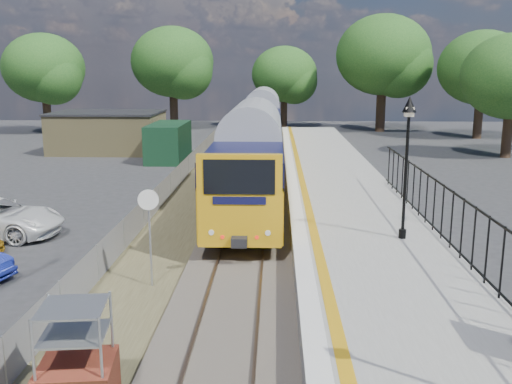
{
  "coord_description": "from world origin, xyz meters",
  "views": [
    {
      "loc": [
        1.14,
        -12.12,
        6.3
      ],
      "look_at": [
        0.43,
        7.91,
        2.0
      ],
      "focal_mm": 40.0,
      "sensor_mm": 36.0,
      "label": 1
    }
  ],
  "objects_px": {
    "train": "(259,131)",
    "speed_sign": "(149,221)",
    "victorian_lamp_north": "(408,135)",
    "brick_plinth": "(76,362)"
  },
  "relations": [
    {
      "from": "train",
      "to": "brick_plinth",
      "type": "relative_size",
      "value": 18.72
    },
    {
      "from": "victorian_lamp_north",
      "to": "speed_sign",
      "type": "bearing_deg",
      "value": -163.12
    },
    {
      "from": "victorian_lamp_north",
      "to": "speed_sign",
      "type": "xyz_separation_m",
      "value": [
        -7.8,
        -2.37,
        -2.26
      ]
    },
    {
      "from": "train",
      "to": "speed_sign",
      "type": "height_order",
      "value": "train"
    },
    {
      "from": "train",
      "to": "speed_sign",
      "type": "bearing_deg",
      "value": -96.44
    },
    {
      "from": "brick_plinth",
      "to": "speed_sign",
      "type": "height_order",
      "value": "speed_sign"
    },
    {
      "from": "victorian_lamp_north",
      "to": "train",
      "type": "xyz_separation_m",
      "value": [
        -5.3,
        19.77,
        -1.96
      ]
    },
    {
      "from": "victorian_lamp_north",
      "to": "brick_plinth",
      "type": "bearing_deg",
      "value": -131.96
    },
    {
      "from": "brick_plinth",
      "to": "train",
      "type": "bearing_deg",
      "value": 84.98
    },
    {
      "from": "victorian_lamp_north",
      "to": "speed_sign",
      "type": "distance_m",
      "value": 8.46
    }
  ]
}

